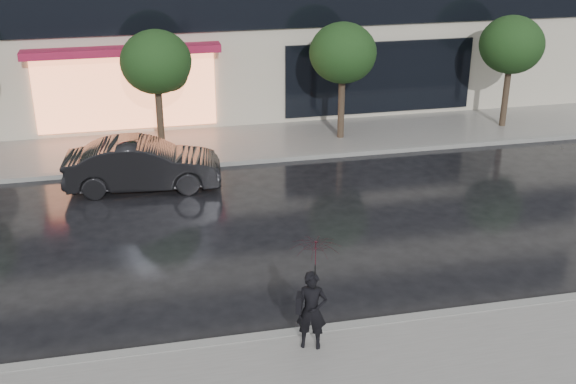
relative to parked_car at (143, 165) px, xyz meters
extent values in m
plane|color=black|center=(3.67, -7.16, -0.72)|extent=(120.00, 120.00, 0.00)
cube|color=slate|center=(3.67, 3.09, -0.66)|extent=(60.00, 3.50, 0.12)
cube|color=gray|center=(3.67, -8.16, -0.65)|extent=(60.00, 0.25, 0.14)
cube|color=gray|center=(3.67, 1.34, -0.65)|extent=(60.00, 0.25, 0.14)
cube|color=black|center=(3.67, 4.78, 3.58)|extent=(28.00, 0.12, 1.60)
cube|color=#FF8C59|center=(-0.33, 4.76, 0.88)|extent=(6.00, 0.10, 2.60)
cube|color=maroon|center=(-0.33, 4.43, 2.33)|extent=(6.40, 0.70, 0.25)
cube|color=black|center=(8.67, 4.78, 0.88)|extent=(7.00, 0.10, 2.60)
cylinder|color=#33261C|center=(0.67, 2.84, 0.38)|extent=(0.22, 0.22, 2.20)
ellipsoid|color=black|center=(0.67, 2.84, 2.28)|extent=(2.20, 2.20, 1.98)
sphere|color=black|center=(1.07, 3.04, 1.88)|extent=(1.20, 1.20, 1.20)
cylinder|color=#33261C|center=(6.67, 2.84, 0.38)|extent=(0.22, 0.22, 2.20)
ellipsoid|color=black|center=(6.67, 2.84, 2.28)|extent=(2.20, 2.20, 1.98)
sphere|color=black|center=(7.07, 3.04, 1.88)|extent=(1.20, 1.20, 1.20)
cylinder|color=#33261C|center=(12.67, 2.84, 0.38)|extent=(0.22, 0.22, 2.20)
ellipsoid|color=black|center=(12.67, 2.84, 2.28)|extent=(2.20, 2.20, 1.98)
sphere|color=black|center=(13.07, 3.04, 1.88)|extent=(1.20, 1.20, 1.20)
imported|color=black|center=(0.00, 0.00, 0.00)|extent=(4.48, 1.90, 1.44)
imported|color=black|center=(2.74, -8.66, 0.17)|extent=(0.65, 0.53, 1.54)
imported|color=#330912|center=(2.79, -8.68, 1.20)|extent=(1.15, 1.17, 0.83)
cylinder|color=black|center=(2.79, -8.68, 0.73)|extent=(0.02, 0.02, 0.77)
cube|color=black|center=(2.51, -8.64, 0.36)|extent=(0.19, 0.30, 0.33)
camera|label=1|loc=(-0.10, -19.53, 7.32)|focal=45.00mm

